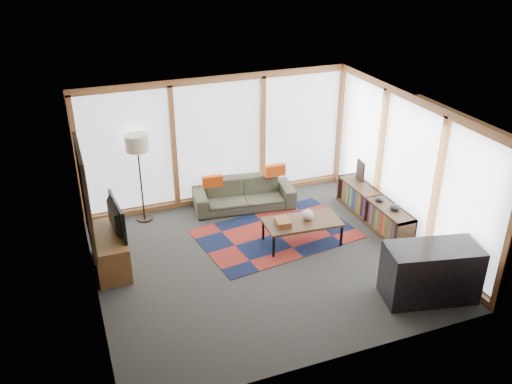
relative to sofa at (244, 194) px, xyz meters
name	(u,v)px	position (x,y,z in m)	size (l,w,h in m)	color
ground	(264,260)	(-0.32, -1.94, -0.29)	(5.50, 5.50, 0.00)	#32322F
room_envelope	(280,160)	(0.17, -1.37, 1.25)	(5.52, 5.02, 2.62)	#463B33
rug	(277,234)	(0.20, -1.23, -0.28)	(2.78, 1.79, 0.01)	maroon
sofa	(244,194)	(0.00, 0.00, 0.00)	(1.99, 0.78, 0.58)	#333729
pillow_left	(212,181)	(-0.64, -0.02, 0.40)	(0.39, 0.12, 0.22)	#C8450F
pillow_right	(275,170)	(0.67, 0.01, 0.41)	(0.42, 0.13, 0.23)	#C8450F
floor_lamp	(141,178)	(-1.97, 0.20, 0.58)	(0.44, 0.44, 1.73)	black
coffee_table	(302,232)	(0.50, -1.67, -0.07)	(1.34, 0.67, 0.45)	#322014
book_stack	(283,222)	(0.12, -1.67, 0.21)	(0.24, 0.30, 0.10)	brown
vase	(308,215)	(0.61, -1.64, 0.25)	(0.21, 0.21, 0.18)	beige
bookshelf	(373,209)	(2.11, -1.43, -0.02)	(0.39, 2.15, 0.54)	#322014
bowl_a	(395,207)	(2.15, -2.03, 0.30)	(0.20, 0.20, 0.10)	black
bowl_b	(379,199)	(2.07, -1.64, 0.29)	(0.16, 0.16, 0.08)	black
shelf_picture	(360,170)	(2.23, -0.68, 0.44)	(0.04, 0.30, 0.39)	black
tv_console	(110,251)	(-2.77, -1.23, 0.02)	(0.51, 1.22, 0.61)	brown
television	(111,218)	(-2.68, -1.18, 0.60)	(0.97, 0.13, 0.56)	black
bar_counter	(431,272)	(1.63, -3.76, 0.15)	(1.38, 0.65, 0.88)	black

